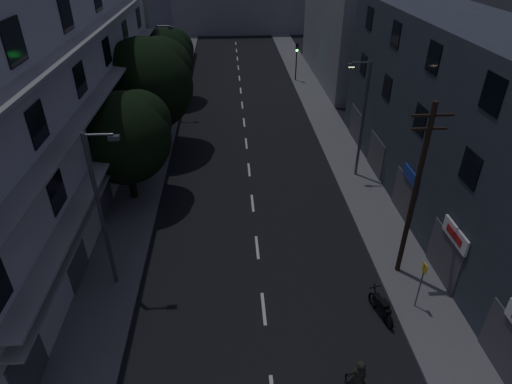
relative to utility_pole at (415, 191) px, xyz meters
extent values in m
plane|color=black|center=(-7.06, 16.43, -4.87)|extent=(160.00, 160.00, 0.00)
cube|color=#565659|center=(-14.56, 16.43, -4.79)|extent=(3.00, 90.00, 0.15)
cube|color=#565659|center=(0.44, 16.43, -4.79)|extent=(3.00, 90.00, 0.15)
cube|color=beige|center=(-7.06, -2.07, -4.86)|extent=(0.15, 2.00, 0.01)
cube|color=beige|center=(-7.06, 2.43, -4.86)|extent=(0.15, 2.00, 0.01)
cube|color=beige|center=(-7.06, 6.93, -4.86)|extent=(0.15, 2.00, 0.01)
cube|color=beige|center=(-7.06, 11.43, -4.86)|extent=(0.15, 2.00, 0.01)
cube|color=beige|center=(-7.06, 15.93, -4.86)|extent=(0.15, 2.00, 0.01)
cube|color=beige|center=(-7.06, 20.43, -4.86)|extent=(0.15, 2.00, 0.01)
cube|color=beige|center=(-7.06, 24.93, -4.86)|extent=(0.15, 2.00, 0.01)
cube|color=beige|center=(-7.06, 29.43, -4.86)|extent=(0.15, 2.00, 0.01)
cube|color=beige|center=(-7.06, 33.93, -4.86)|extent=(0.15, 2.00, 0.01)
cube|color=beige|center=(-7.06, 38.43, -4.86)|extent=(0.15, 2.00, 0.01)
cube|color=beige|center=(-7.06, 42.93, -4.86)|extent=(0.15, 2.00, 0.01)
cube|color=beige|center=(-7.06, 47.43, -4.86)|extent=(0.15, 2.00, 0.01)
cube|color=beige|center=(-7.06, 51.93, -4.86)|extent=(0.15, 2.00, 0.01)
cube|color=#B7B7B1|center=(-19.06, 9.43, 2.13)|extent=(6.00, 36.00, 14.00)
cube|color=black|center=(-16.04, -5.57, -2.87)|extent=(0.06, 1.60, 1.60)
cube|color=black|center=(-16.04, 0.43, -2.87)|extent=(0.06, 1.60, 1.60)
cube|color=black|center=(-16.04, 6.43, -2.87)|extent=(0.06, 1.60, 1.60)
cube|color=black|center=(-16.04, 12.43, -2.87)|extent=(0.06, 1.60, 1.60)
cube|color=black|center=(-16.04, 18.43, -2.87)|extent=(0.06, 1.60, 1.60)
cube|color=black|center=(-16.04, 24.43, -2.87)|extent=(0.06, 1.60, 1.60)
cube|color=black|center=(-16.04, 0.43, 0.33)|extent=(0.06, 1.60, 1.60)
cube|color=black|center=(-16.04, 6.43, 0.33)|extent=(0.06, 1.60, 1.60)
cube|color=black|center=(-16.04, 12.43, 0.33)|extent=(0.06, 1.60, 1.60)
cube|color=black|center=(-16.04, 18.43, 0.33)|extent=(0.06, 1.60, 1.60)
cube|color=black|center=(-16.04, 24.43, 0.33)|extent=(0.06, 1.60, 1.60)
cube|color=black|center=(-16.04, 0.43, 3.53)|extent=(0.06, 1.60, 1.60)
cube|color=black|center=(-16.04, 6.43, 3.53)|extent=(0.06, 1.60, 1.60)
cube|color=black|center=(-16.04, 12.43, 3.53)|extent=(0.06, 1.60, 1.60)
cube|color=black|center=(-16.04, 18.43, 3.53)|extent=(0.06, 1.60, 1.60)
cube|color=black|center=(-16.04, 24.43, 3.53)|extent=(0.06, 1.60, 1.60)
cube|color=black|center=(-16.04, 0.43, 6.73)|extent=(0.06, 1.60, 1.60)
cube|color=black|center=(-16.04, 6.43, 6.73)|extent=(0.06, 1.60, 1.60)
cube|color=gray|center=(-15.56, 9.43, -0.87)|extent=(1.00, 32.40, 0.12)
cube|color=gray|center=(-15.56, 9.43, 2.33)|extent=(1.00, 32.40, 0.12)
cube|color=gray|center=(-15.56, 9.43, 5.53)|extent=(1.00, 32.40, 0.12)
cube|color=gray|center=(-15.66, 9.43, -1.77)|extent=(0.80, 32.40, 0.12)
cube|color=#424247|center=(-16.03, -5.57, -3.47)|extent=(0.06, 2.40, 2.40)
cube|color=#424247|center=(-16.03, 0.43, -3.47)|extent=(0.06, 2.40, 2.40)
cube|color=#424247|center=(-16.03, 6.43, -3.47)|extent=(0.06, 2.40, 2.40)
cube|color=#424247|center=(-16.03, 12.43, -3.47)|extent=(0.06, 2.40, 2.40)
cube|color=#424247|center=(-16.03, 18.43, -3.47)|extent=(0.06, 2.40, 2.40)
cube|color=#424247|center=(-16.03, 24.43, -3.47)|extent=(0.06, 2.40, 2.40)
cube|color=#2B323A|center=(4.94, 5.43, 0.63)|extent=(6.00, 28.00, 11.00)
cube|color=black|center=(1.92, -0.57, 1.43)|extent=(0.06, 1.40, 1.50)
cube|color=black|center=(1.92, 4.93, 1.43)|extent=(0.06, 1.40, 1.50)
cube|color=black|center=(1.92, 10.43, 1.43)|extent=(0.06, 1.40, 1.50)
cube|color=black|center=(1.92, 15.93, 1.43)|extent=(0.06, 1.40, 1.50)
cube|color=black|center=(1.92, -0.57, 4.73)|extent=(0.06, 1.40, 1.50)
cube|color=black|center=(1.92, 4.93, 4.73)|extent=(0.06, 1.40, 1.50)
cube|color=black|center=(1.92, 10.43, 4.73)|extent=(0.06, 1.40, 1.50)
cube|color=black|center=(1.92, 15.93, 4.73)|extent=(0.06, 1.40, 1.50)
cube|color=#424247|center=(1.91, -6.07, -3.47)|extent=(0.06, 3.00, 2.60)
cube|color=#424247|center=(1.91, -0.57, -3.47)|extent=(0.06, 3.00, 2.60)
cube|color=#424247|center=(1.91, 4.93, -3.47)|extent=(0.06, 3.00, 2.60)
cube|color=#424247|center=(1.91, 10.43, -3.47)|extent=(0.06, 3.00, 2.60)
cube|color=#424247|center=(1.91, 15.93, -3.47)|extent=(0.06, 3.00, 2.60)
cube|color=silver|center=(1.84, -1.07, -1.77)|extent=(0.12, 2.20, 0.80)
cube|color=#B21414|center=(1.76, -1.07, -1.77)|extent=(0.02, 1.40, 0.36)
cube|color=navy|center=(1.84, 4.43, -1.77)|extent=(0.12, 2.00, 0.70)
cube|color=slate|center=(4.94, 33.43, 1.63)|extent=(6.00, 20.00, 13.00)
cylinder|color=black|center=(-14.74, 8.03, -2.83)|extent=(0.44, 0.44, 3.77)
sphere|color=black|center=(-14.74, 8.03, -0.57)|extent=(5.66, 5.66, 5.66)
sphere|color=black|center=(-13.89, 8.74, 0.14)|extent=(3.96, 3.96, 3.96)
sphere|color=black|center=(-15.45, 7.46, -0.15)|extent=(3.68, 3.68, 3.68)
cylinder|color=black|center=(-14.43, 15.44, -2.42)|extent=(0.44, 0.44, 4.59)
sphere|color=black|center=(-14.43, 15.44, 0.34)|extent=(6.92, 6.92, 6.92)
sphere|color=black|center=(-13.39, 16.30, 1.20)|extent=(4.84, 4.84, 4.84)
sphere|color=black|center=(-15.29, 14.75, 0.85)|extent=(4.50, 4.50, 4.50)
cylinder|color=black|center=(-14.49, 26.52, -2.82)|extent=(0.44, 0.44, 3.80)
sphere|color=black|center=(-14.49, 26.52, -0.54)|extent=(5.67, 5.67, 5.67)
sphere|color=black|center=(-13.64, 27.23, 0.17)|extent=(3.97, 3.97, 3.97)
sphere|color=black|center=(-15.20, 25.95, -0.11)|extent=(3.69, 3.69, 3.69)
cylinder|color=black|center=(-0.64, 32.33, -3.12)|extent=(0.12, 0.12, 3.20)
cube|color=black|center=(-0.64, 32.33, -1.07)|extent=(0.28, 0.22, 0.90)
sphere|color=black|center=(-0.64, 32.18, -0.74)|extent=(0.22, 0.22, 0.22)
sphere|color=#3F330C|center=(-0.64, 32.18, -1.04)|extent=(0.22, 0.22, 0.22)
sphere|color=#0CFF26|center=(-0.64, 32.18, -1.34)|extent=(0.22, 0.22, 0.22)
cylinder|color=black|center=(-13.66, 31.85, -3.12)|extent=(0.12, 0.12, 3.20)
cube|color=black|center=(-13.66, 31.85, -1.07)|extent=(0.28, 0.22, 0.90)
sphere|color=black|center=(-13.66, 31.70, -0.74)|extent=(0.22, 0.22, 0.22)
sphere|color=#3F330C|center=(-13.66, 31.70, -1.04)|extent=(0.22, 0.22, 0.22)
sphere|color=#0CFF26|center=(-13.66, 31.70, -1.34)|extent=(0.22, 0.22, 0.22)
cylinder|color=#57575E|center=(-14.23, 0.05, -0.72)|extent=(0.18, 0.18, 8.00)
cylinder|color=#57575E|center=(-13.63, 0.05, 3.18)|extent=(1.20, 0.10, 0.10)
cube|color=#57575E|center=(-13.03, 0.05, 3.03)|extent=(0.45, 0.25, 0.18)
cube|color=#4C4C4C|center=(-13.03, 0.05, 2.93)|extent=(0.35, 0.18, 0.04)
cylinder|color=#515357|center=(0.48, 10.03, -0.72)|extent=(0.18, 0.18, 8.00)
cylinder|color=#515357|center=(-0.12, 10.03, 3.18)|extent=(1.20, 0.10, 0.10)
cube|color=#515357|center=(-0.72, 10.03, 3.03)|extent=(0.45, 0.25, 0.18)
cube|color=#FFD88C|center=(-0.72, 10.03, 2.93)|extent=(0.35, 0.18, 0.04)
cylinder|color=#53545A|center=(-14.29, 22.48, -0.72)|extent=(0.18, 0.18, 8.00)
cylinder|color=#53545A|center=(-13.69, 22.48, 3.18)|extent=(1.20, 0.10, 0.10)
cube|color=#53545A|center=(-13.09, 22.48, 3.03)|extent=(0.45, 0.25, 0.18)
cube|color=#4C4C4C|center=(-13.09, 22.48, 2.93)|extent=(0.35, 0.18, 0.04)
cylinder|color=black|center=(0.00, 0.00, -0.22)|extent=(0.24, 0.24, 9.00)
cube|color=black|center=(0.00, 0.00, 3.68)|extent=(1.80, 0.10, 0.10)
cube|color=black|center=(0.00, 0.00, 3.08)|extent=(1.50, 0.10, 0.10)
cylinder|color=#595B60|center=(-0.05, -2.48, -3.47)|extent=(0.06, 0.06, 2.50)
cube|color=yellow|center=(-0.05, -2.48, -2.42)|extent=(0.05, 0.35, 0.45)
torus|color=black|center=(-1.65, -3.44, -4.55)|extent=(0.29, 0.76, 0.76)
torus|color=black|center=(-1.95, -2.19, -4.55)|extent=(0.29, 0.76, 0.76)
cube|color=black|center=(-1.80, -2.81, -4.20)|extent=(0.53, 1.21, 0.37)
cube|color=black|center=(-1.76, -2.97, -3.93)|extent=(0.42, 0.54, 0.11)
cylinder|color=black|center=(-1.93, -2.24, -4.06)|extent=(0.17, 0.47, 0.90)
cube|color=black|center=(-1.96, -2.14, -3.74)|extent=(0.58, 0.18, 0.04)
imported|color=black|center=(-4.11, -6.92, -3.41)|extent=(0.73, 0.50, 1.92)
camera|label=1|loc=(-8.32, -16.09, 10.23)|focal=30.00mm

